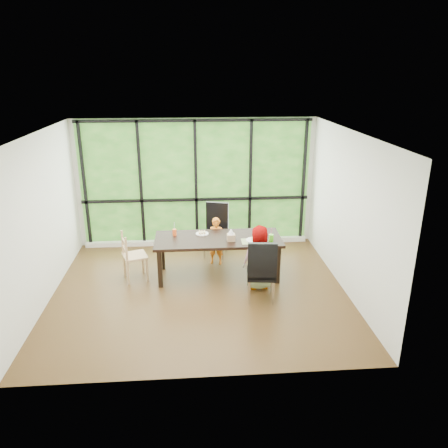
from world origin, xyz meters
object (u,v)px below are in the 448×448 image
at_px(chair_interior_leather, 261,269).
at_px(orange_cup, 175,232).
at_px(child_older, 259,258).
at_px(plate_near, 254,240).
at_px(tissue_box, 231,237).
at_px(plate_far, 202,234).
at_px(chair_end_beech, 135,256).
at_px(child_toddler, 216,241).
at_px(dining_table, 218,257).
at_px(chair_window_leather, 215,231).
at_px(green_cup, 271,238).

xyz_separation_m(chair_interior_leather, orange_cup, (-1.43, 1.11, 0.27)).
bearing_deg(child_older, plate_near, -86.11).
bearing_deg(tissue_box, plate_far, 143.94).
xyz_separation_m(chair_end_beech, plate_near, (2.13, -0.18, 0.31)).
distance_m(chair_interior_leather, plate_near, 0.77).
distance_m(chair_interior_leather, child_toddler, 1.61).
bearing_deg(dining_table, plate_far, 142.12).
xyz_separation_m(child_toddler, orange_cup, (-0.79, -0.36, 0.34)).
bearing_deg(child_older, orange_cup, -30.43).
bearing_deg(tissue_box, plate_near, -4.49).
bearing_deg(plate_far, chair_end_beech, -169.74).
distance_m(chair_interior_leather, tissue_box, 0.92).
distance_m(chair_end_beech, plate_near, 2.16).
bearing_deg(plate_far, chair_interior_leather, -50.80).
distance_m(chair_interior_leather, chair_end_beech, 2.34).
relative_size(chair_interior_leather, tissue_box, 7.64).
height_order(chair_window_leather, green_cup, chair_window_leather).
height_order(child_toddler, green_cup, child_toddler).
distance_m(chair_end_beech, child_older, 2.24).
relative_size(chair_interior_leather, plate_near, 3.92).
bearing_deg(dining_table, chair_interior_leather, -54.86).
relative_size(chair_interior_leather, chair_end_beech, 1.20).
bearing_deg(child_toddler, chair_end_beech, -146.28).
relative_size(chair_interior_leather, child_toddler, 1.15).
xyz_separation_m(plate_near, tissue_box, (-0.40, 0.03, 0.05)).
relative_size(dining_table, green_cup, 16.75).
distance_m(plate_far, tissue_box, 0.62).
xyz_separation_m(chair_interior_leather, green_cup, (0.27, 0.67, 0.28)).
bearing_deg(chair_end_beech, child_toddler, -87.79).
bearing_deg(chair_window_leather, child_older, -49.80).
height_order(child_older, plate_far, child_older).
relative_size(chair_interior_leather, child_older, 0.95).
distance_m(dining_table, plate_near, 0.75).
height_order(plate_far, plate_near, plate_near).
height_order(chair_interior_leather, orange_cup, chair_interior_leather).
xyz_separation_m(chair_window_leather, tissue_box, (0.22, -1.09, 0.27)).
height_order(child_toddler, child_older, child_older).
relative_size(chair_end_beech, child_toddler, 0.96).
bearing_deg(green_cup, chair_interior_leather, -112.22).
bearing_deg(chair_end_beech, tissue_box, -113.02).
height_order(child_older, green_cup, child_older).
bearing_deg(child_older, chair_end_beech, -17.65).
distance_m(chair_window_leather, chair_interior_leather, 1.96).
relative_size(green_cup, tissue_box, 0.96).
bearing_deg(chair_interior_leather, child_toddler, -60.23).
height_order(chair_end_beech, plate_near, chair_end_beech).
bearing_deg(chair_end_beech, plate_far, -97.99).
relative_size(child_older, orange_cup, 9.63).
xyz_separation_m(chair_end_beech, orange_cup, (0.72, 0.20, 0.36)).
distance_m(chair_window_leather, orange_cup, 1.12).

